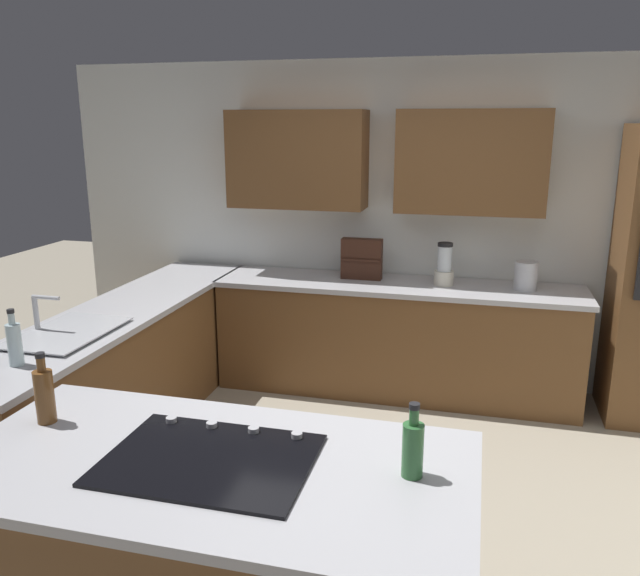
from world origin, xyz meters
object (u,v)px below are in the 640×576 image
at_px(dish_soap_bottle, 15,343).
at_px(second_bottle, 413,448).
at_px(spice_rack, 362,259).
at_px(kettle, 526,276).
at_px(oil_bottle, 44,394).
at_px(sink_unit, 65,332).
at_px(blender, 444,267).
at_px(cooktop, 210,458).

bearing_deg(dish_soap_bottle, second_bottle, 165.07).
relative_size(spice_rack, kettle, 1.52).
bearing_deg(oil_bottle, sink_unit, -57.78).
height_order(dish_soap_bottle, second_bottle, dish_soap_bottle).
distance_m(kettle, second_bottle, 2.86).
bearing_deg(kettle, oil_bottle, 53.44).
bearing_deg(dish_soap_bottle, sink_unit, -83.05).
bearing_deg(oil_bottle, dish_soap_bottle, -42.18).
relative_size(spice_rack, dish_soap_bottle, 1.08).
distance_m(sink_unit, oil_bottle, 1.18).
bearing_deg(blender, dish_soap_bottle, 48.07).
bearing_deg(dish_soap_bottle, oil_bottle, 137.82).
relative_size(oil_bottle, second_bottle, 1.10).
bearing_deg(kettle, blender, 0.00).
distance_m(spice_rack, second_bottle, 2.93).
distance_m(cooktop, oil_bottle, 0.80).
bearing_deg(blender, kettle, 180.00).
relative_size(sink_unit, kettle, 3.27).
bearing_deg(sink_unit, cooktop, 141.66).
bearing_deg(spice_rack, kettle, 178.39).
relative_size(blender, spice_rack, 1.01).
relative_size(spice_rack, oil_bottle, 1.06).
distance_m(blender, dish_soap_bottle, 3.02).
xyz_separation_m(spice_rack, dish_soap_bottle, (1.37, 2.28, -0.04)).
height_order(sink_unit, blender, blender).
bearing_deg(kettle, dish_soap_bottle, 40.65).
xyz_separation_m(spice_rack, kettle, (-1.25, 0.04, -0.06)).
relative_size(cooktop, spice_rack, 2.34).
xyz_separation_m(cooktop, oil_bottle, (0.79, -0.12, 0.12)).
bearing_deg(spice_rack, second_bottle, 104.23).
bearing_deg(dish_soap_bottle, spice_rack, -120.95).
relative_size(blender, second_bottle, 1.19).
height_order(cooktop, blender, blender).
bearing_deg(dish_soap_bottle, kettle, -139.35).
xyz_separation_m(dish_soap_bottle, oil_bottle, (-0.57, 0.52, 0.00)).
distance_m(cooktop, dish_soap_bottle, 1.50).
bearing_deg(cooktop, oil_bottle, -8.84).
relative_size(sink_unit, spice_rack, 2.16).
relative_size(blender, dish_soap_bottle, 1.10).
relative_size(kettle, dish_soap_bottle, 0.71).
relative_size(cooktop, dish_soap_bottle, 2.53).
bearing_deg(sink_unit, second_bottle, 154.23).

